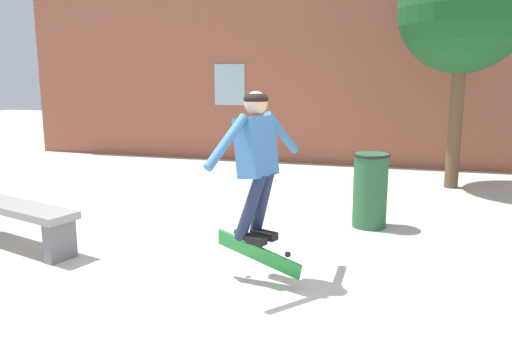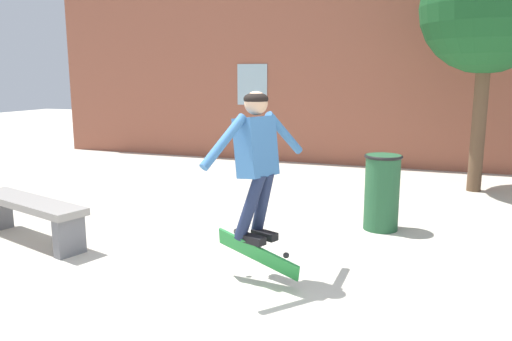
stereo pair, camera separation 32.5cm
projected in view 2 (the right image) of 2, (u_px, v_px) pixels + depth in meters
name	position (u px, v px, depth m)	size (l,w,h in m)	color
ground_plane	(224.00, 304.00, 4.18)	(40.00, 40.00, 0.00)	beige
building_backdrop	(361.00, 53.00, 10.40)	(15.37, 0.52, 5.80)	#93513D
tree_right	(488.00, 8.00, 7.78)	(2.09, 2.09, 4.00)	brown
park_bench	(30.00, 211.00, 5.71)	(1.80, 0.87, 0.50)	gray
trash_bin	(382.00, 191.00, 6.14)	(0.46, 0.46, 0.94)	#235633
skater	(256.00, 153.00, 4.46)	(0.57, 1.25, 1.36)	teal
skateboard_flipping	(258.00, 254.00, 4.55)	(0.84, 0.26, 0.43)	#237F38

